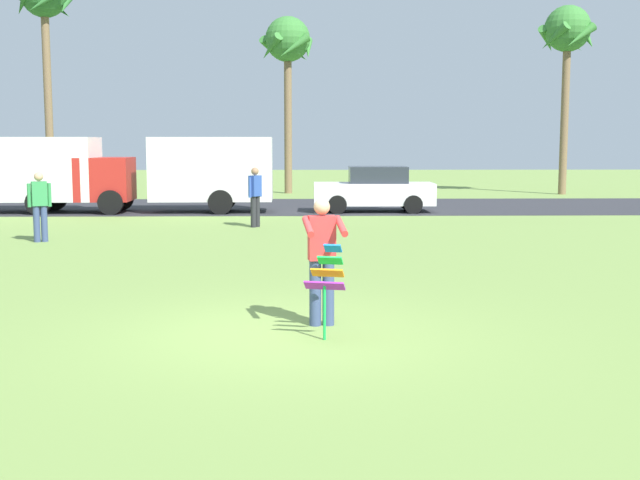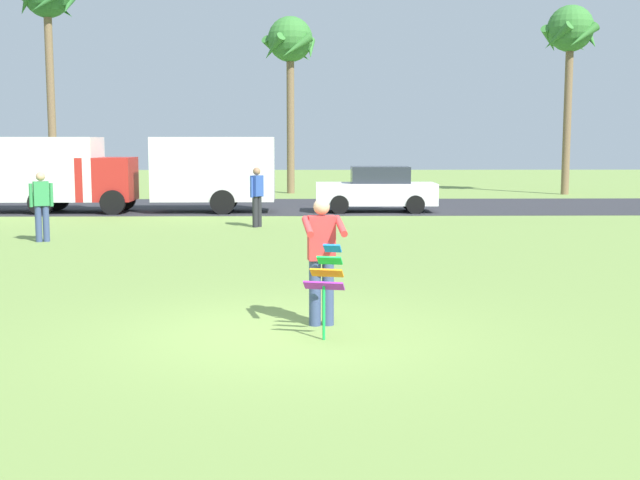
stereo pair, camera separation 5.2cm
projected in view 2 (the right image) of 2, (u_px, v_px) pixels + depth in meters
ground_plane at (283, 333)px, 10.69m from camera, size 120.00×120.00×0.00m
road_strip at (296, 206)px, 31.22m from camera, size 120.00×8.00×0.01m
person_kite_flyer at (322, 256)px, 11.03m from camera, size 0.60×0.70×1.73m
kite_held at (327, 276)px, 10.41m from camera, size 0.53×0.70×1.17m
parked_truck_white_box at (14, 172)px, 28.47m from camera, size 6.70×2.13×2.62m
parked_truck_red_cab at (190, 172)px, 28.59m from camera, size 6.73×2.19×2.62m
parked_car_white at (377, 190)px, 28.80m from camera, size 4.22×1.87×1.60m
palm_tree_left_near at (47, 5)px, 36.77m from camera, size 2.58×2.71×10.09m
palm_tree_right_near at (290, 47)px, 38.29m from camera, size 2.58×2.71×8.26m
palm_tree_centre_far at (570, 37)px, 37.42m from camera, size 2.58×2.71×8.64m
person_walker_near at (257, 195)px, 23.72m from camera, size 0.39×0.48×1.73m
person_walker_far at (42, 204)px, 20.26m from camera, size 0.53×0.35×1.73m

